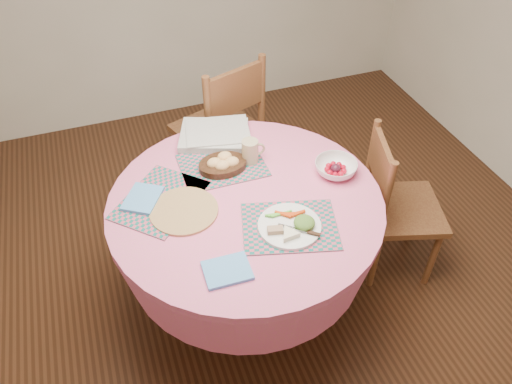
% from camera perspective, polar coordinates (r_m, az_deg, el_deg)
% --- Properties ---
extents(ground, '(4.00, 4.00, 0.00)m').
position_cam_1_polar(ground, '(2.80, -0.99, -12.13)').
color(ground, '#331C0F').
rests_on(ground, ground).
extents(dining_table, '(1.24, 1.24, 0.75)m').
position_cam_1_polar(dining_table, '(2.37, -1.14, -4.30)').
color(dining_table, '#E36A87').
rests_on(dining_table, ground).
extents(chair_right, '(0.49, 0.50, 0.88)m').
position_cam_1_polar(chair_right, '(2.73, 15.66, -1.33)').
color(chair_right, brown).
rests_on(chair_right, ground).
extents(chair_back, '(0.58, 0.57, 1.00)m').
position_cam_1_polar(chair_back, '(3.07, -3.82, 7.34)').
color(chair_back, brown).
rests_on(chair_back, ground).
extents(placemat_front, '(0.47, 0.40, 0.01)m').
position_cam_1_polar(placemat_front, '(2.11, 3.87, -3.91)').
color(placemat_front, '#11625B').
rests_on(placemat_front, dining_table).
extents(placemat_left, '(0.49, 0.50, 0.01)m').
position_cam_1_polar(placemat_left, '(2.26, -10.88, -0.90)').
color(placemat_left, '#11625B').
rests_on(placemat_left, dining_table).
extents(placemat_back, '(0.40, 0.30, 0.01)m').
position_cam_1_polar(placemat_back, '(2.41, -3.87, 3.07)').
color(placemat_back, '#11625B').
rests_on(placemat_back, dining_table).
extents(wicker_trivet, '(0.30, 0.30, 0.01)m').
position_cam_1_polar(wicker_trivet, '(2.19, -8.24, -2.12)').
color(wicker_trivet, '#9E7044').
rests_on(wicker_trivet, dining_table).
extents(napkin_near, '(0.18, 0.15, 0.01)m').
position_cam_1_polar(napkin_near, '(1.95, -3.31, -8.94)').
color(napkin_near, '#5699DE').
rests_on(napkin_near, dining_table).
extents(napkin_far, '(0.22, 0.23, 0.01)m').
position_cam_1_polar(napkin_far, '(2.27, -12.82, -0.72)').
color(napkin_far, '#5699DE').
rests_on(napkin_far, placemat_left).
extents(dinner_plate, '(0.27, 0.27, 0.05)m').
position_cam_1_polar(dinner_plate, '(2.09, 4.10, -3.78)').
color(dinner_plate, white).
rests_on(dinner_plate, placemat_front).
extents(bread_bowl, '(0.23, 0.23, 0.08)m').
position_cam_1_polar(bread_bowl, '(2.37, -3.82, 3.28)').
color(bread_bowl, black).
rests_on(bread_bowl, placemat_back).
extents(latte_mug, '(0.12, 0.08, 0.12)m').
position_cam_1_polar(latte_mug, '(2.39, -0.62, 4.70)').
color(latte_mug, tan).
rests_on(latte_mug, placemat_back).
extents(fruit_bowl, '(0.25, 0.25, 0.06)m').
position_cam_1_polar(fruit_bowl, '(2.38, 9.10, 2.72)').
color(fruit_bowl, white).
rests_on(fruit_bowl, dining_table).
extents(newspaper_stack, '(0.41, 0.37, 0.04)m').
position_cam_1_polar(newspaper_stack, '(2.57, -4.75, 6.59)').
color(newspaper_stack, silver).
rests_on(newspaper_stack, dining_table).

